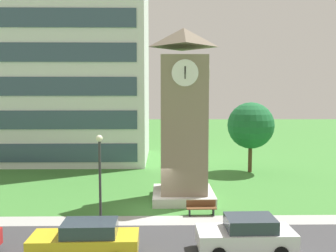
{
  "coord_description": "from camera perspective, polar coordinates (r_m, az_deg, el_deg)",
  "views": [
    {
      "loc": [
        0.61,
        -22.83,
        7.37
      ],
      "look_at": [
        1.03,
        3.21,
        5.03
      ],
      "focal_mm": 39.44,
      "sensor_mm": 36.0,
      "label": 1
    }
  ],
  "objects": [
    {
      "name": "ground_plane",
      "position": [
        24.0,
        -2.4,
        -12.77
      ],
      "size": [
        160.0,
        160.0,
        0.0
      ],
      "primitive_type": "plane",
      "color": "#3D7A33"
    },
    {
      "name": "kerb_strip",
      "position": [
        22.07,
        -2.54,
        -14.38
      ],
      "size": [
        120.0,
        1.6,
        0.01
      ],
      "primitive_type": "cube",
      "color": "#9E9E99",
      "rests_on": "ground"
    },
    {
      "name": "office_building",
      "position": [
        42.9,
        -15.56,
        12.22
      ],
      "size": [
        17.8,
        11.77,
        25.6
      ],
      "color": "silver",
      "rests_on": "ground"
    },
    {
      "name": "clock_tower",
      "position": [
        25.17,
        2.4,
        0.35
      ],
      "size": [
        4.16,
        4.16,
        11.7
      ],
      "color": "gray",
      "rests_on": "ground"
    },
    {
      "name": "park_bench",
      "position": [
        22.92,
        5.16,
        -12.44
      ],
      "size": [
        1.81,
        0.53,
        0.88
      ],
      "color": "brown",
      "rests_on": "ground"
    },
    {
      "name": "street_lamp",
      "position": [
        20.36,
        -10.49,
        -6.67
      ],
      "size": [
        0.36,
        0.36,
        5.13
      ],
      "color": "#333338",
      "rests_on": "ground"
    },
    {
      "name": "tree_by_building",
      "position": [
        34.94,
        12.66,
        0.07
      ],
      "size": [
        4.29,
        4.29,
        6.52
      ],
      "color": "#513823",
      "rests_on": "ground"
    },
    {
      "name": "parked_car_yellow",
      "position": [
        17.54,
        -12.55,
        -16.78
      ],
      "size": [
        4.8,
        1.99,
        1.69
      ],
      "color": "gold",
      "rests_on": "ground"
    },
    {
      "name": "parked_car_white",
      "position": [
        18.11,
        12.02,
        -16.06
      ],
      "size": [
        4.48,
        2.11,
        1.69
      ],
      "color": "silver",
      "rests_on": "ground"
    }
  ]
}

